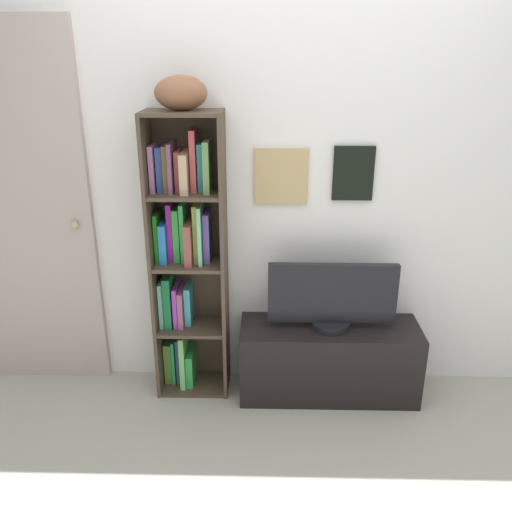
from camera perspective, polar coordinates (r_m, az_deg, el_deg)
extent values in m
cube|color=white|center=(2.97, 3.12, 7.05)|extent=(4.80, 0.06, 2.36)
cube|color=tan|center=(2.91, 2.75, 8.57)|extent=(0.29, 0.02, 0.31)
cube|color=#97AEB8|center=(2.91, 2.75, 8.55)|extent=(0.24, 0.01, 0.26)
cube|color=black|center=(2.94, 10.47, 8.76)|extent=(0.22, 0.02, 0.30)
cube|color=slate|center=(2.94, 10.48, 8.74)|extent=(0.17, 0.01, 0.25)
cube|color=#493B2C|center=(2.99, -10.93, -0.57)|extent=(0.02, 0.27, 1.63)
cube|color=#493B2C|center=(2.94, -3.43, -0.65)|extent=(0.02, 0.27, 1.63)
cube|color=#493B2C|center=(3.08, -6.88, 0.28)|extent=(0.41, 0.01, 1.63)
cube|color=#493B2C|center=(3.34, -6.57, -13.54)|extent=(0.37, 0.26, 0.02)
cube|color=#493B2C|center=(3.13, -6.88, -7.55)|extent=(0.37, 0.26, 0.02)
cube|color=#493B2C|center=(2.96, -7.21, -0.79)|extent=(0.37, 0.26, 0.02)
cube|color=#493B2C|center=(2.84, -7.58, 6.67)|extent=(0.37, 0.26, 0.02)
cube|color=#493B2C|center=(2.76, -8.00, 15.08)|extent=(0.37, 0.26, 0.02)
cube|color=#5A8830|center=(3.33, -9.30, -10.92)|extent=(0.04, 0.15, 0.26)
cube|color=#29A25F|center=(3.32, -8.74, -10.84)|extent=(0.02, 0.15, 0.28)
cube|color=#354E5E|center=(3.31, -8.23, -10.73)|extent=(0.03, 0.15, 0.30)
cube|color=#77C469|center=(3.27, -7.75, -10.70)|extent=(0.03, 0.21, 0.34)
cube|color=green|center=(3.30, -7.02, -11.62)|extent=(0.04, 0.20, 0.21)
cube|color=#7AC3B2|center=(3.12, -9.97, -4.82)|extent=(0.02, 0.19, 0.27)
cube|color=#176635|center=(3.10, -9.31, -4.57)|extent=(0.04, 0.20, 0.31)
cube|color=purple|center=(3.11, -8.51, -5.10)|extent=(0.02, 0.18, 0.24)
cube|color=#9D506F|center=(3.11, -7.95, -5.32)|extent=(0.03, 0.19, 0.22)
cube|color=#46B1BF|center=(3.12, -7.26, -5.08)|extent=(0.03, 0.15, 0.23)
cube|color=#197215|center=(2.97, -10.47, 2.16)|extent=(0.02, 0.17, 0.28)
cube|color=#287DCA|center=(2.97, -9.80, 1.63)|extent=(0.04, 0.18, 0.22)
cube|color=#901F93|center=(2.97, -9.12, 2.72)|extent=(0.03, 0.14, 0.33)
cube|color=green|center=(2.96, -8.46, 2.43)|extent=(0.03, 0.15, 0.30)
cube|color=green|center=(2.95, -7.81, 2.69)|extent=(0.02, 0.16, 0.33)
cube|color=brown|center=(2.93, -7.15, 1.58)|extent=(0.04, 0.22, 0.23)
cube|color=#A7A650|center=(2.93, -6.40, 2.62)|extent=(0.03, 0.17, 0.33)
cube|color=#6EC68C|center=(2.91, -5.91, 2.53)|extent=(0.02, 0.21, 0.33)
cube|color=#6952A7|center=(2.94, -5.25, 2.20)|extent=(0.03, 0.16, 0.28)
cube|color=#A1668C|center=(2.87, -10.93, 9.36)|extent=(0.03, 0.18, 0.24)
cube|color=#2F4C94|center=(2.88, -10.16, 9.33)|extent=(0.03, 0.16, 0.24)
cube|color=brown|center=(2.86, -9.52, 9.40)|extent=(0.03, 0.18, 0.25)
cube|color=#67405E|center=(2.84, -9.01, 9.51)|extent=(0.02, 0.20, 0.26)
cube|color=#8F4242|center=(2.86, -8.29, 9.15)|extent=(0.03, 0.17, 0.21)
cube|color=tan|center=(2.83, -7.59, 9.00)|extent=(0.04, 0.21, 0.21)
cube|color=#C44C4D|center=(2.84, -6.68, 10.25)|extent=(0.03, 0.15, 0.32)
cube|color=#32757B|center=(2.85, -5.88, 9.59)|extent=(0.03, 0.14, 0.25)
cube|color=#659654|center=(2.82, -5.25, 9.67)|extent=(0.03, 0.19, 0.27)
ellipsoid|color=brown|center=(2.76, -8.11, 17.05)|extent=(0.28, 0.21, 0.17)
cube|color=black|center=(3.18, 7.83, -11.05)|extent=(1.03, 0.35, 0.44)
cube|color=black|center=(3.04, 8.17, -12.77)|extent=(0.93, 0.01, 0.28)
cylinder|color=black|center=(3.06, 8.05, -7.25)|extent=(0.22, 0.22, 0.04)
cube|color=black|center=(2.97, 8.24, -3.98)|extent=(0.72, 0.04, 0.35)
cube|color=#22343E|center=(2.96, 8.27, -4.08)|extent=(0.68, 0.01, 0.31)
cube|color=#B5A299|center=(3.25, -23.54, 4.05)|extent=(0.75, 0.04, 2.09)
cube|color=gray|center=(3.16, -24.78, 11.22)|extent=(0.48, 0.01, 0.75)
cube|color=gray|center=(3.39, -22.52, -3.45)|extent=(0.48, 0.01, 0.75)
sphere|color=tan|center=(3.12, -18.97, 3.18)|extent=(0.04, 0.04, 0.04)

